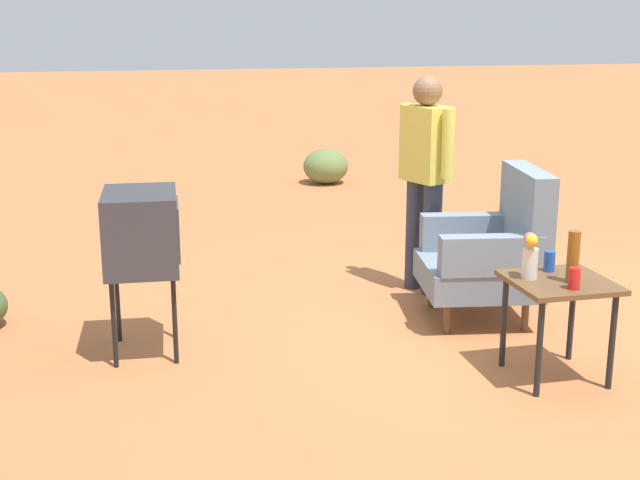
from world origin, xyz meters
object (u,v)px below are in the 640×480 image
(armchair, at_px, (493,250))
(person_standing, at_px, (425,171))
(soda_can_red, at_px, (574,278))
(tv_on_stand, at_px, (141,232))
(flower_vase, at_px, (530,254))
(bottle_tall_amber, at_px, (573,257))
(side_table, at_px, (559,294))
(soda_can_blue, at_px, (550,261))

(armchair, height_order, person_standing, person_standing)
(person_standing, bearing_deg, soda_can_red, 5.11)
(armchair, distance_m, tv_on_stand, 2.39)
(tv_on_stand, relative_size, flower_vase, 3.89)
(armchair, distance_m, bottle_tall_amber, 1.12)
(tv_on_stand, height_order, soda_can_red, tv_on_stand)
(armchair, distance_m, side_table, 1.03)
(soda_can_red, bearing_deg, side_table, 175.58)
(flower_vase, bearing_deg, person_standing, -179.25)
(armchair, xyz_separation_m, bottle_tall_amber, (1.09, -0.03, 0.25))
(flower_vase, bearing_deg, tv_on_stand, -112.54)
(person_standing, height_order, flower_vase, person_standing)
(tv_on_stand, bearing_deg, flower_vase, 67.46)
(bottle_tall_amber, height_order, soda_can_blue, bottle_tall_amber)
(person_standing, bearing_deg, side_table, 6.05)
(person_standing, height_order, soda_can_red, person_standing)
(person_standing, distance_m, bottle_tall_amber, 1.83)
(armchair, relative_size, tv_on_stand, 1.03)
(tv_on_stand, height_order, person_standing, person_standing)
(armchair, bearing_deg, soda_can_blue, -2.69)
(tv_on_stand, bearing_deg, side_table, 67.53)
(armchair, distance_m, soda_can_red, 1.21)
(armchair, relative_size, soda_can_red, 8.69)
(bottle_tall_amber, distance_m, soda_can_red, 0.15)
(bottle_tall_amber, bearing_deg, tv_on_stand, -113.40)
(armchair, bearing_deg, bottle_tall_amber, -1.32)
(side_table, relative_size, soda_can_blue, 4.88)
(armchair, relative_size, person_standing, 0.65)
(side_table, height_order, person_standing, person_standing)
(armchair, relative_size, bottle_tall_amber, 3.53)
(side_table, bearing_deg, tv_on_stand, -112.47)
(side_table, xyz_separation_m, bottle_tall_amber, (0.06, 0.04, 0.24))
(person_standing, distance_m, flower_vase, 1.69)
(side_table, height_order, soda_can_blue, soda_can_blue)
(side_table, distance_m, person_standing, 1.81)
(side_table, relative_size, tv_on_stand, 0.58)
(person_standing, xyz_separation_m, flower_vase, (1.68, 0.02, -0.19))
(soda_can_blue, height_order, soda_can_red, same)
(bottle_tall_amber, bearing_deg, soda_can_red, -23.71)
(soda_can_red, xyz_separation_m, flower_vase, (-0.24, -0.15, 0.09))
(armchair, xyz_separation_m, flower_vase, (0.96, -0.22, 0.25))
(side_table, height_order, soda_can_red, soda_can_red)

